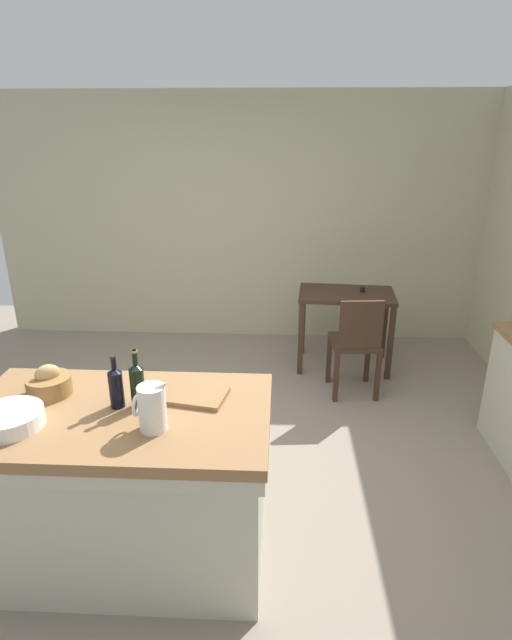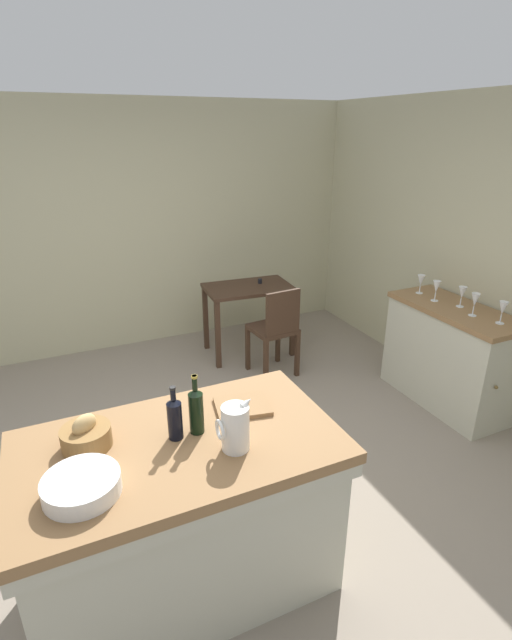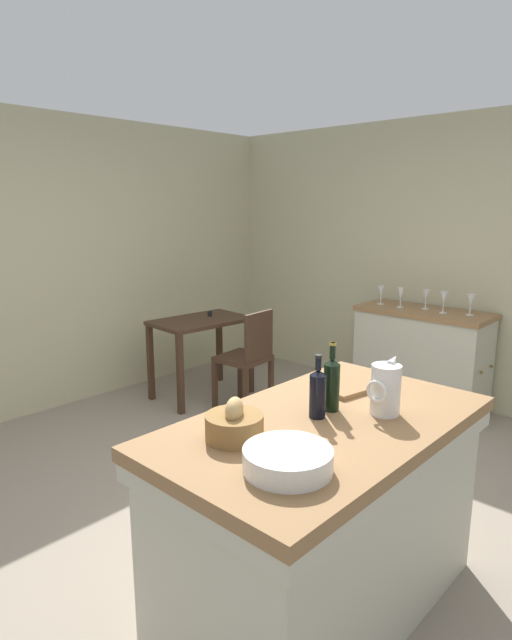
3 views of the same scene
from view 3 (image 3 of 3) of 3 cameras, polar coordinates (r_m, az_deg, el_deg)
name	(u,v)px [view 3 (image 3 of 3)]	position (r m, az deg, el deg)	size (l,w,h in m)	color
ground_plane	(265,511)	(3.39, 0.94, -20.03)	(6.76, 6.76, 0.00)	gray
wall_back	(47,265)	(5.02, -21.74, 5.58)	(5.32, 0.12, 2.60)	#B7B28E
wall_right	(457,263)	(5.13, 20.97, 5.76)	(0.12, 5.20, 2.60)	#B7B28E
island_table	(322,508)	(2.51, 7.18, -19.53)	(1.54, 0.88, 0.91)	olive
side_cabinet	(421,358)	(5.03, 17.44, -3.96)	(0.52, 1.18, 0.90)	olive
writing_desk	(201,332)	(5.03, -5.99, -1.30)	(0.94, 0.63, 0.81)	#3D281C
wooden_chair	(248,357)	(4.66, -0.87, -3.98)	(0.43, 0.43, 0.92)	#3D281C
pitcher	(385,389)	(2.38, 13.84, -7.28)	(0.17, 0.13, 0.27)	white
wash_bowl	(288,460)	(1.88, 3.46, -14.88)	(0.32, 0.32, 0.08)	white
bread_basket	(234,424)	(2.10, -2.36, -11.24)	(0.23, 0.23, 0.17)	olive
cutting_board	(347,387)	(2.69, 9.86, -7.12)	(0.28, 0.23, 0.02)	olive
wine_bottle_dark	(332,383)	(2.38, 8.20, -6.78)	(0.07, 0.07, 0.31)	black
wine_bottle_amber	(318,392)	(2.30, 6.70, -7.77)	(0.07, 0.07, 0.28)	black
wine_glass_far_left	(471,301)	(4.78, 22.25, 1.91)	(0.07, 0.07, 0.18)	white
wine_glass_left	(444,298)	(4.80, 19.69, 2.24)	(0.07, 0.07, 0.19)	white
wine_glass_middle	(426,296)	(4.94, 17.95, 2.53)	(0.07, 0.07, 0.18)	white
wine_glass_right	(401,294)	(4.95, 15.42, 2.74)	(0.07, 0.07, 0.18)	white
wine_glass_far_right	(381,292)	(5.07, 13.41, 2.99)	(0.07, 0.07, 0.17)	white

